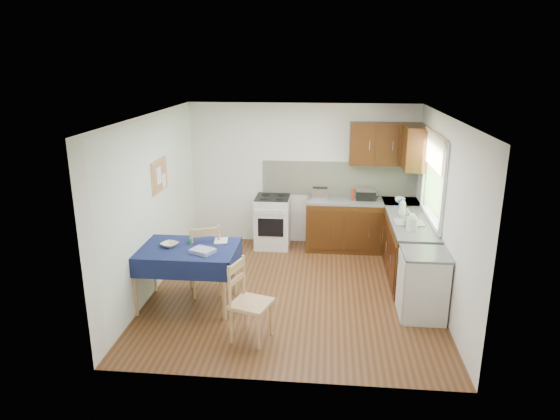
# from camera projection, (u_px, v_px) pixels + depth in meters

# --- Properties ---
(floor) EXTENTS (4.20, 4.20, 0.00)m
(floor) POSITION_uv_depth(u_px,v_px,m) (293.00, 292.00, 7.18)
(floor) COLOR #452C12
(floor) RESTS_ON ground
(ceiling) EXTENTS (4.00, 4.20, 0.02)m
(ceiling) POSITION_uv_depth(u_px,v_px,m) (295.00, 116.00, 6.46)
(ceiling) COLOR white
(ceiling) RESTS_ON wall_back
(wall_back) EXTENTS (4.00, 0.02, 2.50)m
(wall_back) POSITION_uv_depth(u_px,v_px,m) (302.00, 175.00, 8.82)
(wall_back) COLOR white
(wall_back) RESTS_ON ground
(wall_front) EXTENTS (4.00, 0.02, 2.50)m
(wall_front) POSITION_uv_depth(u_px,v_px,m) (279.00, 270.00, 4.82)
(wall_front) COLOR white
(wall_front) RESTS_ON ground
(wall_left) EXTENTS (0.02, 4.20, 2.50)m
(wall_left) POSITION_uv_depth(u_px,v_px,m) (152.00, 205.00, 7.01)
(wall_left) COLOR white
(wall_left) RESTS_ON ground
(wall_right) EXTENTS (0.02, 4.20, 2.50)m
(wall_right) POSITION_uv_depth(u_px,v_px,m) (444.00, 213.00, 6.63)
(wall_right) COLOR white
(wall_right) RESTS_ON ground
(base_cabinets) EXTENTS (1.90, 2.30, 0.86)m
(base_cabinets) POSITION_uv_depth(u_px,v_px,m) (382.00, 237.00, 8.13)
(base_cabinets) COLOR #381709
(base_cabinets) RESTS_ON ground
(worktop_back) EXTENTS (1.90, 0.60, 0.04)m
(worktop_back) POSITION_uv_depth(u_px,v_px,m) (362.00, 201.00, 8.55)
(worktop_back) COLOR #5E5F63
(worktop_back) RESTS_ON base_cabinets
(worktop_right) EXTENTS (0.60, 1.70, 0.04)m
(worktop_right) POSITION_uv_depth(u_px,v_px,m) (411.00, 223.00, 7.39)
(worktop_right) COLOR #5E5F63
(worktop_right) RESTS_ON base_cabinets
(worktop_corner) EXTENTS (0.60, 0.60, 0.04)m
(worktop_corner) POSITION_uv_depth(u_px,v_px,m) (401.00, 202.00, 8.48)
(worktop_corner) COLOR #5E5F63
(worktop_corner) RESTS_ON base_cabinets
(splashback) EXTENTS (2.70, 0.02, 0.60)m
(splashback) POSITION_uv_depth(u_px,v_px,m) (339.00, 179.00, 8.76)
(splashback) COLOR beige
(splashback) RESTS_ON wall_back
(upper_cabinets) EXTENTS (1.20, 0.85, 0.70)m
(upper_cabinets) POSITION_uv_depth(u_px,v_px,m) (394.00, 145.00, 8.22)
(upper_cabinets) COLOR #381709
(upper_cabinets) RESTS_ON wall_back
(stove) EXTENTS (0.60, 0.61, 0.92)m
(stove) POSITION_uv_depth(u_px,v_px,m) (273.00, 222.00, 8.81)
(stove) COLOR silver
(stove) RESTS_ON ground
(window) EXTENTS (0.04, 1.48, 1.26)m
(window) POSITION_uv_depth(u_px,v_px,m) (434.00, 172.00, 7.19)
(window) COLOR #305121
(window) RESTS_ON wall_right
(fridge) EXTENTS (0.58, 0.60, 0.89)m
(fridge) POSITION_uv_depth(u_px,v_px,m) (423.00, 285.00, 6.37)
(fridge) COLOR silver
(fridge) RESTS_ON ground
(corkboard) EXTENTS (0.04, 0.62, 0.47)m
(corkboard) POSITION_uv_depth(u_px,v_px,m) (160.00, 176.00, 7.19)
(corkboard) COLOR tan
(corkboard) RESTS_ON wall_left
(dining_table) EXTENTS (1.37, 0.92, 0.83)m
(dining_table) POSITION_uv_depth(u_px,v_px,m) (185.00, 255.00, 6.60)
(dining_table) COLOR #0F103C
(dining_table) RESTS_ON ground
(chair_far) EXTENTS (0.60, 0.60, 1.04)m
(chair_far) POSITION_uv_depth(u_px,v_px,m) (205.00, 257.00, 6.99)
(chair_far) COLOR tan
(chair_far) RESTS_ON ground
(chair_near) EXTENTS (0.54, 0.54, 0.98)m
(chair_near) POSITION_uv_depth(u_px,v_px,m) (247.00, 299.00, 5.84)
(chair_near) COLOR tan
(chair_near) RESTS_ON ground
(toaster) EXTENTS (0.29, 0.18, 0.22)m
(toaster) POSITION_uv_depth(u_px,v_px,m) (320.00, 193.00, 8.56)
(toaster) COLOR silver
(toaster) RESTS_ON worktop_back
(sandwich_press) EXTENTS (0.33, 0.28, 0.19)m
(sandwich_press) POSITION_uv_depth(u_px,v_px,m) (366.00, 194.00, 8.55)
(sandwich_press) COLOR black
(sandwich_press) RESTS_ON worktop_back
(sauce_bottle) EXTENTS (0.05, 0.05, 0.21)m
(sauce_bottle) POSITION_uv_depth(u_px,v_px,m) (352.00, 195.00, 8.47)
(sauce_bottle) COLOR red
(sauce_bottle) RESTS_ON worktop_back
(yellow_packet) EXTENTS (0.13, 0.10, 0.14)m
(yellow_packet) POSITION_uv_depth(u_px,v_px,m) (361.00, 193.00, 8.68)
(yellow_packet) COLOR yellow
(yellow_packet) RESTS_ON worktop_back
(dish_rack) EXTENTS (0.41, 0.32, 0.20)m
(dish_rack) POSITION_uv_depth(u_px,v_px,m) (409.00, 222.00, 7.31)
(dish_rack) COLOR #96979C
(dish_rack) RESTS_ON worktop_right
(kettle) EXTENTS (0.15, 0.15, 0.25)m
(kettle) POSITION_uv_depth(u_px,v_px,m) (412.00, 223.00, 6.98)
(kettle) COLOR silver
(kettle) RESTS_ON worktop_right
(cup) EXTENTS (0.17, 0.17, 0.10)m
(cup) POSITION_uv_depth(u_px,v_px,m) (399.00, 200.00, 8.36)
(cup) COLOR white
(cup) RESTS_ON worktop_back
(soap_bottle_a) EXTENTS (0.15, 0.15, 0.29)m
(soap_bottle_a) POSITION_uv_depth(u_px,v_px,m) (403.00, 206.00, 7.64)
(soap_bottle_a) COLOR silver
(soap_bottle_a) RESTS_ON worktop_right
(soap_bottle_b) EXTENTS (0.10, 0.10, 0.19)m
(soap_bottle_b) POSITION_uv_depth(u_px,v_px,m) (402.00, 202.00, 8.08)
(soap_bottle_b) COLOR blue
(soap_bottle_b) RESTS_ON worktop_right
(soap_bottle_c) EXTENTS (0.14, 0.14, 0.18)m
(soap_bottle_c) POSITION_uv_depth(u_px,v_px,m) (409.00, 222.00, 7.11)
(soap_bottle_c) COLOR green
(soap_bottle_c) RESTS_ON worktop_right
(plate_bowl) EXTENTS (0.28, 0.28, 0.05)m
(plate_bowl) POSITION_uv_depth(u_px,v_px,m) (170.00, 245.00, 6.60)
(plate_bowl) COLOR beige
(plate_bowl) RESTS_ON dining_table
(book) EXTENTS (0.21, 0.26, 0.02)m
(book) POSITION_uv_depth(u_px,v_px,m) (214.00, 241.00, 6.78)
(book) COLOR white
(book) RESTS_ON dining_table
(spice_jar) EXTENTS (0.04, 0.04, 0.08)m
(spice_jar) POSITION_uv_depth(u_px,v_px,m) (191.00, 241.00, 6.67)
(spice_jar) COLOR green
(spice_jar) RESTS_ON dining_table
(tea_towel) EXTENTS (0.35, 0.32, 0.05)m
(tea_towel) POSITION_uv_depth(u_px,v_px,m) (203.00, 251.00, 6.39)
(tea_towel) COLOR navy
(tea_towel) RESTS_ON dining_table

